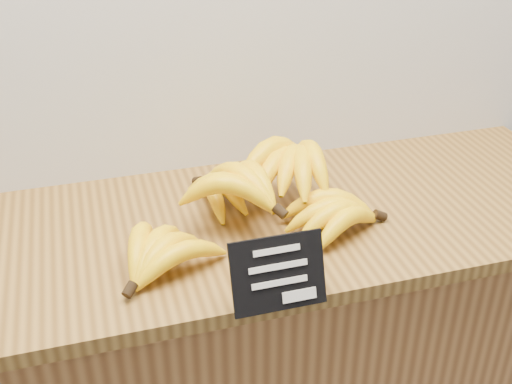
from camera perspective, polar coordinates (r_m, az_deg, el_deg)
The scene contains 3 objects.
counter_top at distance 1.31m, azimuth -0.61°, elevation -2.92°, with size 1.54×0.54×0.03m, color olive.
chalkboard_sign at distance 1.05m, azimuth 1.99°, elevation -7.26°, with size 0.16×0.01×0.13m, color black.
banana_pile at distance 1.25m, azimuth -0.05°, elevation -0.55°, with size 0.57×0.38×0.13m.
Camera 1 is at (-0.18, 1.69, 1.63)m, focal length 45.00 mm.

